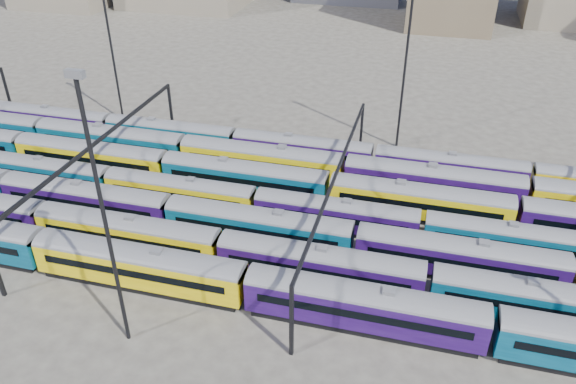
% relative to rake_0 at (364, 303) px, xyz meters
% --- Properties ---
extents(ground, '(500.00, 500.00, 0.00)m').
position_rel_rake_0_xyz_m(ground, '(-15.57, 15.00, -2.94)').
color(ground, '#3D3934').
rests_on(ground, ground).
extents(rake_0, '(158.88, 3.32, 5.60)m').
position_rel_rake_0_xyz_m(rake_0, '(0.00, 0.00, 0.00)').
color(rake_0, black).
rests_on(rake_0, ground).
extents(rake_1, '(129.12, 3.15, 5.31)m').
position_rel_rake_0_xyz_m(rake_1, '(-16.02, 5.00, -0.15)').
color(rake_1, black).
rests_on(rake_1, ground).
extents(rake_2, '(130.40, 3.18, 5.36)m').
position_rel_rake_0_xyz_m(rake_2, '(-24.24, 10.00, -0.13)').
color(rake_2, black).
rests_on(rake_2, ground).
extents(rake_3, '(117.86, 2.88, 4.83)m').
position_rel_rake_0_xyz_m(rake_3, '(-15.29, 15.00, -0.40)').
color(rake_3, black).
rests_on(rake_3, ground).
extents(rake_4, '(154.66, 3.23, 5.45)m').
position_rel_rake_0_xyz_m(rake_4, '(-18.35, 20.00, -0.08)').
color(rake_4, black).
rests_on(rake_4, ground).
extents(rake_5, '(136.26, 3.32, 5.61)m').
position_rel_rake_0_xyz_m(rake_5, '(-29.04, 25.00, 0.00)').
color(rake_5, black).
rests_on(rake_5, ground).
extents(rake_6, '(141.77, 2.96, 4.98)m').
position_rel_rake_0_xyz_m(rake_6, '(-13.14, 30.00, -0.32)').
color(rake_6, black).
rests_on(rake_6, ground).
extents(gantry_1, '(0.35, 40.35, 8.03)m').
position_rel_rake_0_xyz_m(gantry_1, '(-35.57, 15.00, 3.85)').
color(gantry_1, black).
rests_on(gantry_1, ground).
extents(gantry_2, '(0.35, 40.35, 8.03)m').
position_rel_rake_0_xyz_m(gantry_2, '(-5.57, 15.00, 3.85)').
color(gantry_2, black).
rests_on(gantry_2, ground).
extents(mast_1, '(1.40, 0.50, 25.60)m').
position_rel_rake_0_xyz_m(mast_1, '(-45.57, 37.00, 11.03)').
color(mast_1, black).
rests_on(mast_1, ground).
extents(mast_2, '(1.40, 0.50, 25.60)m').
position_rel_rake_0_xyz_m(mast_2, '(-20.57, -7.00, 11.03)').
color(mast_2, black).
rests_on(mast_2, ground).
extents(mast_3, '(1.40, 0.50, 25.60)m').
position_rel_rake_0_xyz_m(mast_3, '(-0.57, 39.00, 11.03)').
color(mast_3, black).
rests_on(mast_3, ground).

